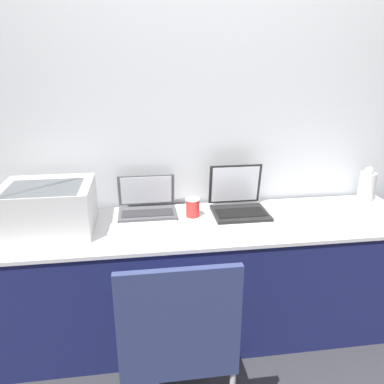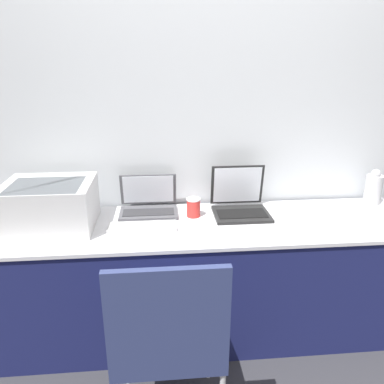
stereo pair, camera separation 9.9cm
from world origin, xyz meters
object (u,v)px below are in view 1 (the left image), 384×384
at_px(coffee_cup, 193,207).
at_px(external_keyboard, 143,228).
at_px(chair, 177,335).
at_px(laptop_right, 238,202).
at_px(printer, 48,206).
at_px(laptop_left, 147,205).
at_px(metal_pitcher, 367,185).

bearing_deg(coffee_cup, external_keyboard, -153.33).
bearing_deg(external_keyboard, chair, -79.48).
height_order(laptop_right, chair, laptop_right).
xyz_separation_m(printer, chair, (0.62, -0.71, -0.33)).
height_order(external_keyboard, chair, chair).
xyz_separation_m(laptop_left, coffee_cup, (0.27, -0.10, 0.01)).
relative_size(printer, chair, 0.51).
distance_m(laptop_left, external_keyboard, 0.25).
bearing_deg(metal_pitcher, coffee_cup, -174.60).
xyz_separation_m(printer, metal_pitcher, (1.97, 0.19, -0.04)).
bearing_deg(chair, laptop_right, 60.40).
bearing_deg(metal_pitcher, chair, -146.49).
distance_m(printer, laptop_left, 0.57).
bearing_deg(chair, metal_pitcher, 33.51).
bearing_deg(coffee_cup, chair, -102.90).
height_order(coffee_cup, metal_pitcher, metal_pitcher).
relative_size(laptop_left, metal_pitcher, 1.51).
relative_size(external_keyboard, coffee_cup, 3.35).
relative_size(laptop_left, external_keyboard, 0.93).
bearing_deg(laptop_left, chair, -84.37).
distance_m(printer, chair, 1.00).
distance_m(external_keyboard, metal_pitcher, 1.50).
distance_m(printer, coffee_cup, 0.81).
distance_m(external_keyboard, chair, 0.68).
relative_size(printer, coffee_cup, 4.22).
bearing_deg(external_keyboard, laptop_right, 17.60).
bearing_deg(laptop_left, metal_pitcher, 0.59).
relative_size(printer, metal_pitcher, 2.06).
xyz_separation_m(laptop_right, coffee_cup, (-0.29, -0.04, -0.00)).
xyz_separation_m(printer, coffee_cup, (0.80, 0.08, -0.08)).
height_order(printer, metal_pitcher, printer).
bearing_deg(printer, coffee_cup, 5.46).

